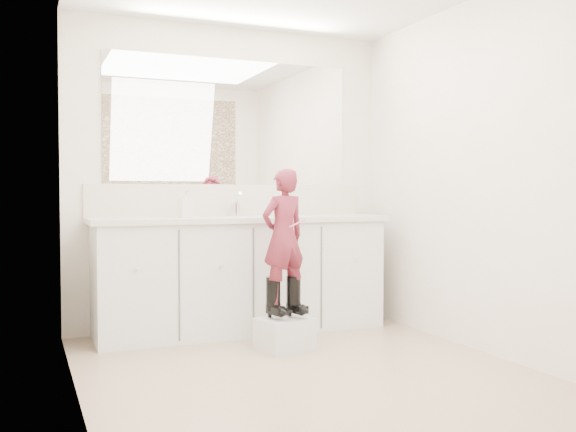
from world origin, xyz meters
name	(u,v)px	position (x,y,z in m)	size (l,w,h in m)	color
floor	(307,372)	(0.00, 0.00, 0.00)	(3.00, 3.00, 0.00)	#967762
wall_back	(230,177)	(0.00, 1.50, 1.20)	(2.60, 2.60, 0.00)	beige
wall_front	(472,158)	(0.00, -1.50, 1.20)	(2.60, 2.60, 0.00)	beige
wall_left	(76,168)	(-1.30, 0.00, 1.20)	(3.00, 3.00, 0.00)	beige
wall_right	(484,174)	(1.30, 0.00, 1.20)	(3.00, 3.00, 0.00)	beige
vanity_cabinet	(241,277)	(0.00, 1.23, 0.42)	(2.20, 0.55, 0.85)	silver
countertop	(242,219)	(0.00, 1.21, 0.87)	(2.28, 0.58, 0.04)	beige
backsplash	(231,200)	(0.00, 1.49, 1.02)	(2.28, 0.03, 0.25)	beige
mirror	(231,122)	(0.00, 1.49, 1.64)	(2.00, 0.02, 1.00)	white
dot_panel	(472,37)	(0.00, -1.49, 1.65)	(2.00, 0.01, 1.20)	#472819
faucet	(235,210)	(0.00, 1.38, 0.94)	(0.08, 0.08, 0.10)	silver
cup	(282,210)	(0.35, 1.27, 0.94)	(0.10, 0.10, 0.09)	beige
soap_bottle	(186,204)	(-0.43, 1.23, 0.99)	(0.09, 0.09, 0.20)	silver
step_stool	(285,334)	(0.09, 0.56, 0.11)	(0.34, 0.28, 0.22)	silver
boot_left	(273,298)	(0.01, 0.58, 0.36)	(0.10, 0.19, 0.28)	black
boot_right	(294,296)	(0.16, 0.58, 0.36)	(0.10, 0.19, 0.28)	black
toddler	(283,236)	(0.09, 0.58, 0.78)	(0.34, 0.22, 0.92)	#B23754
toothbrush	(298,223)	(0.16, 0.50, 0.87)	(0.01, 0.01, 0.14)	#E0577D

